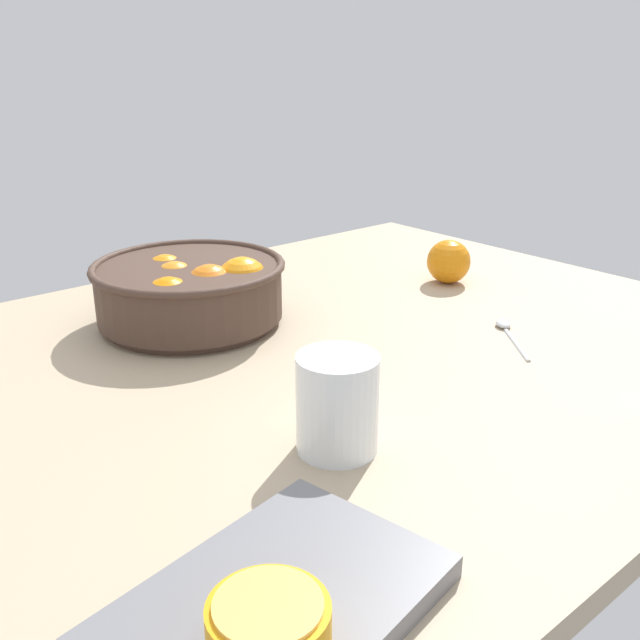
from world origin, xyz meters
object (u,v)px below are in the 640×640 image
Objects in this scene: spoon at (509,332)px; loose_orange_0 at (203,267)px; loose_orange_2 at (449,262)px; cutting_board at (276,605)px; orange_half_0 at (269,630)px; fruit_bowl at (191,290)px; juice_glass at (337,408)px.

loose_orange_0 is at bearing 112.99° from spoon.
loose_orange_2 is at bearing -38.84° from loose_orange_0.
spoon is at bearing 20.55° from cutting_board.
loose_orange_0 is 0.52× the size of spoon.
cutting_board is at bearing 49.31° from orange_half_0.
fruit_bowl reaches higher than juice_glass.
fruit_bowl is 47.93cm from spoon.
juice_glass is 24.67cm from cutting_board.
spoon is (33.26, -34.14, -5.00)cm from fruit_bowl.
juice_glass is at bearing -150.62° from loose_orange_2.
orange_half_0 is 88.08cm from loose_orange_0.
cutting_board reaches higher than spoon.
juice_glass is at bearing -108.66° from loose_orange_0.
juice_glass is 1.63× the size of loose_orange_0.
fruit_bowl is 2.76× the size of juice_glass.
fruit_bowl is at bearing 63.35° from orange_half_0.
juice_glass is 61.76cm from loose_orange_2.
loose_orange_0 is (38.85, 72.79, 2.21)cm from cutting_board.
orange_half_0 is at bearing -118.90° from loose_orange_0.
spoon is at bearing -67.01° from loose_orange_0.
spoon is (60.16, 22.55, -0.59)cm from cutting_board.
fruit_bowl reaches higher than orange_half_0.
loose_orange_0 reaches higher than cutting_board.
cutting_board is at bearing -142.34° from juice_glass.
orange_half_0 reaches higher than cutting_board.
orange_half_0 is at bearing -140.14° from juice_glass.
spoon is at bearing -119.77° from loose_orange_2.
fruit_bowl reaches higher than cutting_board.
loose_orange_2 reaches higher than spoon.
loose_orange_2 is at bearing 29.38° from juice_glass.
orange_half_0 is 1.26× the size of loose_orange_0.
fruit_bowl is at bearing -126.59° from loose_orange_0.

